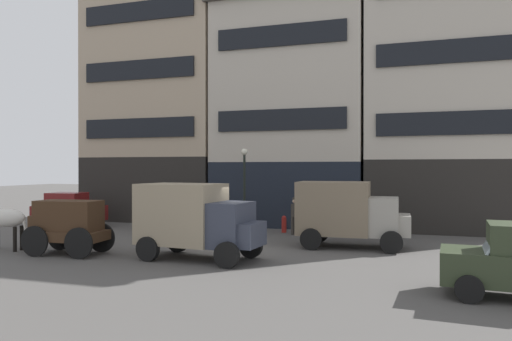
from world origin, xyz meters
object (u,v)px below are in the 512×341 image
object	(u,v)px
cargo_wagon	(68,223)
pedestrian_officer	(295,214)
draft_horse	(4,217)
sedan_light	(184,215)
delivery_truck_near	(196,218)
sedan_dark	(69,210)
streetlamp_curbside	(244,178)
delivery_truck_far	(348,212)
fire_hydrant_curbside	(284,224)

from	to	relation	value
cargo_wagon	pedestrian_officer	xyz separation A→B (m)	(6.78, 7.49, -0.17)
draft_horse	sedan_light	distance (m)	7.75
cargo_wagon	pedestrian_officer	size ratio (longest dim) A/B	1.66
delivery_truck_near	sedan_dark	distance (m)	12.25
draft_horse	streetlamp_curbside	size ratio (longest dim) A/B	0.57
delivery_truck_far	fire_hydrant_curbside	size ratio (longest dim) A/B	5.30
delivery_truck_near	fire_hydrant_curbside	bearing A→B (deg)	80.98
streetlamp_curbside	delivery_truck_far	bearing A→B (deg)	-28.05
sedan_dark	draft_horse	bearing A→B (deg)	-69.08
sedan_dark	streetlamp_curbside	xyz separation A→B (m)	(9.84, 0.62, 1.76)
sedan_light	fire_hydrant_curbside	xyz separation A→B (m)	(4.44, 1.93, -0.49)
delivery_truck_far	sedan_light	size ratio (longest dim) A/B	1.14
sedan_dark	fire_hydrant_curbside	size ratio (longest dim) A/B	4.64
draft_horse	delivery_truck_near	size ratio (longest dim) A/B	0.52
delivery_truck_near	delivery_truck_far	world-z (taller)	same
cargo_wagon	sedan_light	world-z (taller)	cargo_wagon
delivery_truck_far	streetlamp_curbside	bearing A→B (deg)	151.95
delivery_truck_far	sedan_dark	xyz separation A→B (m)	(-15.22, 2.25, -0.51)
pedestrian_officer	fire_hydrant_curbside	xyz separation A→B (m)	(-0.69, 0.67, -0.55)
draft_horse	delivery_truck_far	distance (m)	13.42
delivery_truck_far	sedan_dark	size ratio (longest dim) A/B	1.14
cargo_wagon	streetlamp_curbside	size ratio (longest dim) A/B	0.72
streetlamp_curbside	sedan_light	bearing A→B (deg)	-153.23
cargo_wagon	streetlamp_curbside	bearing A→B (deg)	60.65
sedan_dark	sedan_light	size ratio (longest dim) A/B	1.00
delivery_truck_near	streetlamp_curbside	size ratio (longest dim) A/B	1.09
sedan_light	streetlamp_curbside	world-z (taller)	streetlamp_curbside
delivery_truck_near	delivery_truck_far	xyz separation A→B (m)	(4.74, 4.06, 0.00)
draft_horse	fire_hydrant_curbside	world-z (taller)	draft_horse
delivery_truck_near	delivery_truck_far	size ratio (longest dim) A/B	1.02
delivery_truck_near	fire_hydrant_curbside	distance (m)	7.71
delivery_truck_far	draft_horse	bearing A→B (deg)	-159.63
sedan_light	pedestrian_officer	xyz separation A→B (m)	(5.13, 1.26, 0.07)
cargo_wagon	streetlamp_curbside	world-z (taller)	streetlamp_curbside
sedan_light	fire_hydrant_curbside	bearing A→B (deg)	23.49
sedan_dark	streetlamp_curbside	bearing A→B (deg)	3.60
sedan_light	fire_hydrant_curbside	distance (m)	4.86
delivery_truck_far	delivery_truck_near	bearing A→B (deg)	-139.41
fire_hydrant_curbside	sedan_dark	bearing A→B (deg)	-173.95
pedestrian_officer	streetlamp_curbside	distance (m)	3.05
streetlamp_curbside	sedan_dark	bearing A→B (deg)	-176.40
sedan_light	fire_hydrant_curbside	world-z (taller)	sedan_light
cargo_wagon	draft_horse	size ratio (longest dim) A/B	1.27
pedestrian_officer	fire_hydrant_curbside	bearing A→B (deg)	135.95
cargo_wagon	delivery_truck_near	xyz separation A→B (m)	(4.88, 0.60, 0.28)
delivery_truck_near	pedestrian_officer	size ratio (longest dim) A/B	2.50
fire_hydrant_curbside	delivery_truck_far	bearing A→B (deg)	-44.56
cargo_wagon	pedestrian_officer	distance (m)	10.10
fire_hydrant_curbside	draft_horse	bearing A→B (deg)	-137.90
delivery_truck_far	fire_hydrant_curbside	xyz separation A→B (m)	(-3.54, 3.49, -1.00)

